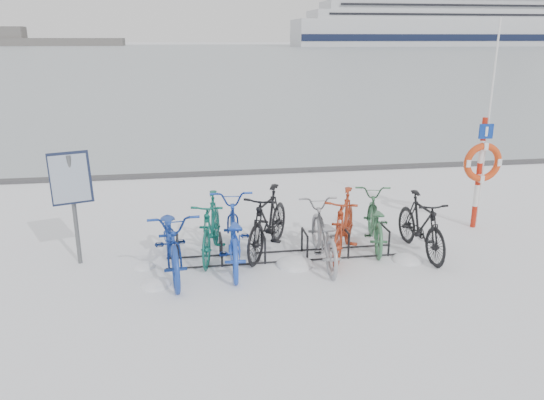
{
  "coord_description": "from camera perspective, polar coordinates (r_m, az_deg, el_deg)",
  "views": [
    {
      "loc": [
        -1.52,
        -8.31,
        3.63
      ],
      "look_at": [
        -0.12,
        0.6,
        0.86
      ],
      "focal_mm": 35.0,
      "sensor_mm": 36.0,
      "label": 1
    }
  ],
  "objects": [
    {
      "name": "ground",
      "position": [
        9.19,
        1.3,
        -6.17
      ],
      "size": [
        900.0,
        900.0,
        0.0
      ],
      "primitive_type": "plane",
      "color": "white",
      "rests_on": "ground"
    },
    {
      "name": "bike_0",
      "position": [
        8.63,
        -10.7,
        -3.94
      ],
      "size": [
        0.99,
        2.27,
        1.15
      ],
      "primitive_type": "imported",
      "rotation": [
        0.0,
        0.0,
        0.1
      ],
      "color": "#193995",
      "rests_on": "ground"
    },
    {
      "name": "lifebuoy_station",
      "position": [
        10.95,
        21.67,
        3.78
      ],
      "size": [
        0.77,
        0.22,
        3.98
      ],
      "color": "#AD1E0D",
      "rests_on": "ground"
    },
    {
      "name": "bike_5",
      "position": [
        9.23,
        7.74,
        -2.4
      ],
      "size": [
        1.32,
        1.96,
        1.15
      ],
      "primitive_type": "imported",
      "rotation": [
        0.0,
        0.0,
        -0.45
      ],
      "color": "#972F17",
      "rests_on": "ground"
    },
    {
      "name": "ice_sheet",
      "position": [
        163.36,
        -8.75,
        15.6
      ],
      "size": [
        400.0,
        298.0,
        0.02
      ],
      "primitive_type": "cube",
      "color": "#9DA8B1",
      "rests_on": "ground"
    },
    {
      "name": "bike_7",
      "position": [
        9.56,
        15.75,
        -2.41
      ],
      "size": [
        0.57,
        1.82,
        1.09
      ],
      "primitive_type": "imported",
      "rotation": [
        0.0,
        0.0,
        0.03
      ],
      "color": "black",
      "rests_on": "ground"
    },
    {
      "name": "quay_edge",
      "position": [
        14.73,
        -2.77,
        2.99
      ],
      "size": [
        400.0,
        0.25,
        0.1
      ],
      "primitive_type": "cube",
      "color": "#3F3F42",
      "rests_on": "ground"
    },
    {
      "name": "bike_6",
      "position": [
        9.78,
        10.98,
        -1.93
      ],
      "size": [
        1.06,
        1.99,
        0.99
      ],
      "primitive_type": "imported",
      "rotation": [
        0.0,
        0.0,
        2.91
      ],
      "color": "#346844",
      "rests_on": "ground"
    },
    {
      "name": "bike_rack",
      "position": [
        9.12,
        1.31,
        -5.13
      ],
      "size": [
        4.0,
        0.48,
        0.46
      ],
      "color": "black",
      "rests_on": "ground"
    },
    {
      "name": "bike_4",
      "position": [
        8.92,
        5.53,
        -3.5
      ],
      "size": [
        0.75,
        1.96,
        1.01
      ],
      "primitive_type": "imported",
      "rotation": [
        0.0,
        0.0,
        3.1
      ],
      "color": "#919298",
      "rests_on": "ground"
    },
    {
      "name": "bike_1",
      "position": [
        9.17,
        -6.58,
        -2.65
      ],
      "size": [
        0.86,
        1.9,
        1.1
      ],
      "primitive_type": "imported",
      "rotation": [
        0.0,
        0.0,
        -0.19
      ],
      "color": "#10574A",
      "rests_on": "ground"
    },
    {
      "name": "snow_drifts",
      "position": [
        9.14,
        3.75,
        -6.37
      ],
      "size": [
        5.7,
        1.86,
        0.22
      ],
      "color": "white",
      "rests_on": "ground"
    },
    {
      "name": "bike_2",
      "position": [
        8.79,
        -4.24,
        -3.41
      ],
      "size": [
        0.85,
        2.17,
        1.12
      ],
      "primitive_type": "imported",
      "rotation": [
        0.0,
        0.0,
        3.09
      ],
      "color": "blue",
      "rests_on": "ground"
    },
    {
      "name": "cruise_ferry",
      "position": [
        252.22,
        17.49,
        18.09
      ],
      "size": [
        127.69,
        24.11,
        41.96
      ],
      "color": "white",
      "rests_on": "ground"
    },
    {
      "name": "info_board",
      "position": [
        9.08,
        -20.79,
        1.54
      ],
      "size": [
        0.68,
        0.42,
        1.9
      ],
      "rotation": [
        0.0,
        0.0,
        0.32
      ],
      "color": "#595B5E",
      "rests_on": "ground"
    },
    {
      "name": "bike_3",
      "position": [
        9.26,
        -0.46,
        -2.11
      ],
      "size": [
        1.41,
        1.99,
        1.17
      ],
      "primitive_type": "imported",
      "rotation": [
        0.0,
        0.0,
        -0.49
      ],
      "color": "black",
      "rests_on": "ground"
    }
  ]
}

